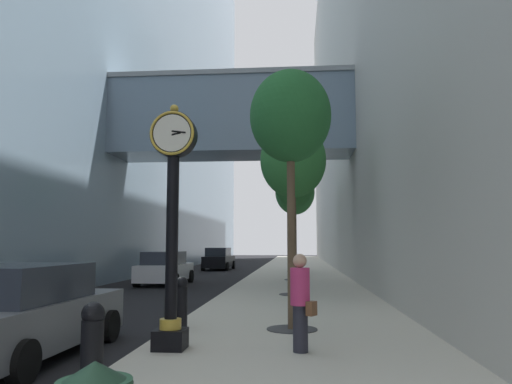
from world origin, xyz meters
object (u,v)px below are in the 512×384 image
Objects in this scene: street_clock at (172,212)px; car_grey_near at (23,312)px; street_tree_near at (290,119)px; bollard_second at (92,345)px; street_tree_mid_near at (293,161)px; street_tree_mid_far at (294,185)px; car_white_far at (165,269)px; pedestrian_walking at (301,300)px; bollard_fourth at (181,301)px; street_tree_far at (295,192)px; car_black_mid at (219,259)px.

car_grey_near is (-2.56, -0.33, -1.78)m from street_clock.
bollard_second is at bearing -116.95° from street_tree_near.
street_tree_near is 7.27m from street_tree_mid_near.
street_tree_near is 0.94× the size of street_tree_mid_far.
street_clock is 0.72× the size of street_tree_mid_far.
street_tree_mid_near is (0.00, 7.26, 0.26)m from street_tree_near.
car_white_far is at bearing 139.27° from street_tree_mid_near.
street_clock is at bearing -102.69° from street_tree_mid_near.
pedestrian_walking is at bearing -89.38° from street_tree_mid_far.
street_tree_mid_far is at bearing 74.61° from car_grey_near.
bollard_fourth is at bearing -99.49° from street_tree_mid_far.
street_tree_mid_far is at bearing 82.75° from street_clock.
street_tree_mid_near is 0.94× the size of street_tree_far.
car_white_far is (-6.32, -1.82, -4.26)m from street_tree_mid_far.
car_white_far is (-1.63, 15.21, -0.01)m from car_grey_near.
pedestrian_walking is 29.12m from car_black_mid.
street_tree_far is 1.59× the size of car_black_mid.
pedestrian_walking reaches higher than car_grey_near.
street_tree_near is 14.75m from car_white_far.
pedestrian_walking is (2.62, -2.14, 0.29)m from bollard_fourth.
pedestrian_walking is at bearing -78.03° from car_black_mid.
car_black_mid reaches higher than car_white_far.
car_grey_near is 1.06× the size of car_black_mid.
car_black_mid is at bearing 96.28° from bollard_second.
car_white_far reaches higher than bollard_second.
street_tree_mid_near reaches higher than car_white_far.
street_tree_far reaches higher than street_tree_mid_near.
street_tree_far is at bearing 84.93° from street_clock.
bollard_second is at bearing -135.36° from pedestrian_walking.
street_tree_mid_near is 10.31m from pedestrian_walking.
street_tree_near reaches higher than bollard_second.
street_tree_far reaches higher than pedestrian_walking.
street_tree_far is 1.50× the size of car_grey_near.
bollard_fourth is 0.25× the size of car_grey_near.
street_clock is at bearing -74.27° from car_white_far.
street_tree_far reaches higher than car_grey_near.
bollard_second is 3.69m from pedestrian_walking.
car_black_mid is (-6.04, 28.49, -0.21)m from pedestrian_walking.
street_tree_near reaches higher than pedestrian_walking.
street_tree_far is at bearing 90.43° from pedestrian_walking.
street_tree_mid_far reaches higher than bollard_second.
street_tree_near is 21.79m from street_tree_far.
street_clock reaches higher than car_white_far.
street_tree_mid_near reaches higher than street_tree_near.
street_clock is at bearing -97.25° from street_tree_mid_far.
street_tree_mid_far is (2.44, 14.59, 4.31)m from bollard_fourth.
street_clock is 17.02m from street_tree_mid_far.
car_grey_near is (-4.69, -24.29, -4.61)m from street_tree_far.
pedestrian_walking is at bearing -89.57° from street_tree_far.
street_tree_mid_far is 17.21m from pedestrian_walking.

